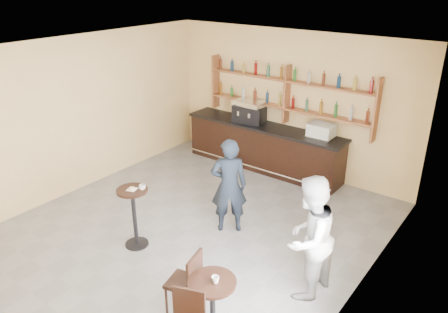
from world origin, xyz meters
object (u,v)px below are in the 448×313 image
Objects in this scene: chair_west at (183,282)px; patron_second at (308,238)px; pastry_case at (321,131)px; bar_counter at (263,147)px; man_main at (229,186)px; pedestal_table at (135,218)px; espresso_machine at (249,112)px; cafe_table at (213,306)px.

chair_west is 1.83m from patron_second.
bar_counter is at bearing 177.30° from pastry_case.
pastry_case is 2.70m from man_main.
pastry_case is at bearing 169.69° from chair_west.
bar_counter is 7.27× the size of pastry_case.
bar_counter is at bearing -109.00° from man_main.
pedestal_table is at bearing -90.20° from bar_counter.
pedestal_table is at bearing -93.86° from espresso_machine.
pastry_case is 4.85m from cafe_table.
espresso_machine reaches higher than cafe_table.
pedestal_table is at bearing 162.26° from cafe_table.
chair_west reaches higher than cafe_table.
chair_west is at bearing -70.28° from bar_counter.
patron_second is at bearing 125.48° from chair_west.
chair_west is (2.08, -4.66, -0.84)m from espresso_machine.
bar_counter is at bearing -9.59° from espresso_machine.
man_main is at bearing 121.62° from cafe_table.
pastry_case is (1.82, 0.00, -0.09)m from espresso_machine.
bar_counter is 3.68× the size of pedestal_table.
man_main is 0.95× the size of patron_second.
pastry_case is 3.63m from patron_second.
cafe_table is (2.63, -4.71, -0.92)m from espresso_machine.
cafe_table is at bearing -64.76° from bar_counter.
bar_counter is 4.00m from pedestal_table.
espresso_machine is at bearing -131.07° from patron_second.
pedestal_table is at bearing 16.02° from man_main.
pastry_case is 0.31× the size of man_main.
pedestal_table is at bearing -112.29° from pastry_case.
cafe_table is (1.28, -2.07, -0.48)m from man_main.
espresso_machine is 0.38× the size of patron_second.
pastry_case is 0.29× the size of patron_second.
pastry_case reaches higher than pedestal_table.
espresso_machine is 5.48m from cafe_table.
pastry_case is 4.30m from pedestal_table.
bar_counter reaches higher than cafe_table.
man_main is at bearing -105.39° from patron_second.
bar_counter is 4.38m from patron_second.
man_main is at bearing 54.74° from pedestal_table.
cafe_table is 1.60m from patron_second.
patron_second is (1.42, -3.33, -0.30)m from pastry_case.
pedestal_table is (-0.01, -4.00, 0.00)m from bar_counter.
bar_counter is at bearing 89.80° from pedestal_table.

